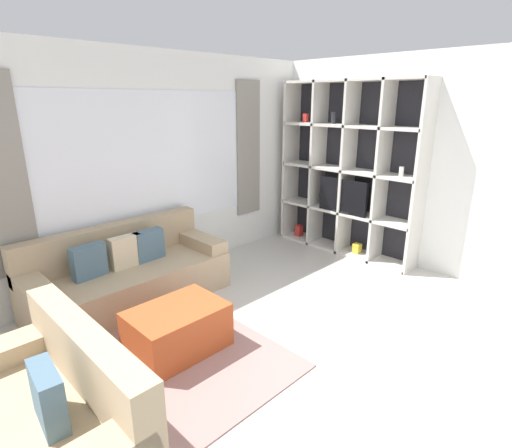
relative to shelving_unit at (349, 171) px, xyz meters
The scene contains 8 objects.
ground_plane 3.15m from the shelving_unit, 144.71° to the right, with size 16.00×16.00×0.00m, color beige.
wall_back 2.70m from the shelving_unit, 152.49° to the left, with size 6.29×0.11×2.70m.
wall_right 0.35m from the shelving_unit, 50.94° to the right, with size 0.07×4.10×2.70m, color white.
area_rug 3.73m from the shelving_unit, behind, with size 2.12×2.24×0.01m, color gray.
shelving_unit is the anchor object (origin of this frame).
couch_main 3.25m from the shelving_unit, 165.65° to the left, with size 2.10×0.86×0.83m.
couch_side 4.54m from the shelving_unit, 169.83° to the right, with size 0.86×1.53×0.83m.
ottoman 3.34m from the shelving_unit, behind, with size 0.81×0.57×0.42m.
Camera 1 is at (-2.45, -1.34, 2.15)m, focal length 28.00 mm.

